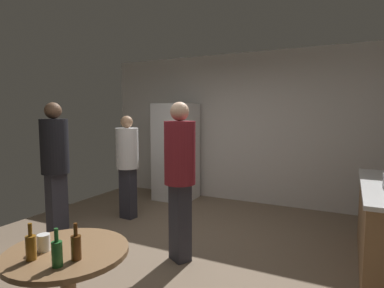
# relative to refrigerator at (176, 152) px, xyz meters

# --- Properties ---
(ground_plane) EXTENTS (5.20, 5.20, 0.10)m
(ground_plane) POSITION_rel_refrigerator_xyz_m (1.09, -2.20, -0.95)
(ground_plane) COLOR #7A6651
(wall_back) EXTENTS (5.32, 0.06, 2.70)m
(wall_back) POSITION_rel_refrigerator_xyz_m (1.09, 0.43, 0.45)
(wall_back) COLOR silver
(wall_back) RESTS_ON ground_plane
(refrigerator) EXTENTS (0.70, 0.68, 1.80)m
(refrigerator) POSITION_rel_refrigerator_xyz_m (0.00, 0.00, 0.00)
(refrigerator) COLOR white
(refrigerator) RESTS_ON ground_plane
(foreground_table) EXTENTS (0.80, 0.80, 0.73)m
(foreground_table) POSITION_rel_refrigerator_xyz_m (1.30, -3.76, -0.27)
(foreground_table) COLOR olive
(foreground_table) RESTS_ON ground_plane
(beer_bottle_amber) EXTENTS (0.06, 0.06, 0.23)m
(beer_bottle_amber) POSITION_rel_refrigerator_xyz_m (1.21, -3.96, -0.08)
(beer_bottle_amber) COLOR #8C5919
(beer_bottle_amber) RESTS_ON foreground_table
(beer_bottle_brown) EXTENTS (0.06, 0.06, 0.23)m
(beer_bottle_brown) POSITION_rel_refrigerator_xyz_m (1.46, -3.83, -0.08)
(beer_bottle_brown) COLOR #593314
(beer_bottle_brown) RESTS_ON foreground_table
(beer_bottle_green) EXTENTS (0.06, 0.06, 0.23)m
(beer_bottle_green) POSITION_rel_refrigerator_xyz_m (1.43, -3.94, -0.08)
(beer_bottle_green) COLOR #26662D
(beer_bottle_green) RESTS_ON foreground_table
(plastic_cup_white) EXTENTS (0.08, 0.08, 0.11)m
(plastic_cup_white) POSITION_rel_refrigerator_xyz_m (1.17, -3.83, -0.11)
(plastic_cup_white) COLOR white
(plastic_cup_white) RESTS_ON foreground_table
(person_in_white_shirt) EXTENTS (0.36, 0.36, 1.59)m
(person_in_white_shirt) POSITION_rel_refrigerator_xyz_m (-0.11, -1.31, 0.02)
(person_in_white_shirt) COLOR #2D2D38
(person_in_white_shirt) RESTS_ON ground_plane
(person_in_maroon_shirt) EXTENTS (0.47, 0.47, 1.75)m
(person_in_maroon_shirt) POSITION_rel_refrigerator_xyz_m (1.29, -2.20, 0.13)
(person_in_maroon_shirt) COLOR #2D2D38
(person_in_maroon_shirt) RESTS_ON ground_plane
(person_in_black_shirt) EXTENTS (0.39, 0.39, 1.76)m
(person_in_black_shirt) POSITION_rel_refrigerator_xyz_m (-0.40, -2.40, 0.14)
(person_in_black_shirt) COLOR #2D2D38
(person_in_black_shirt) RESTS_ON ground_plane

